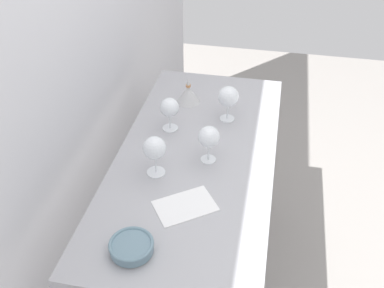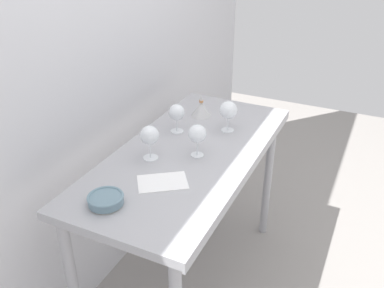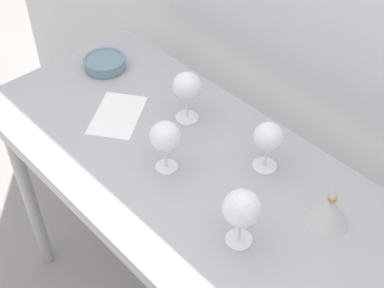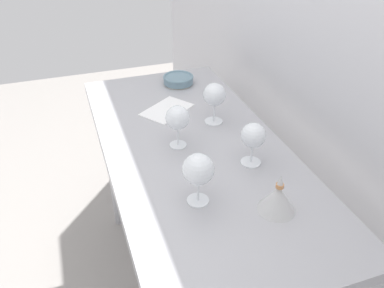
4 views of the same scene
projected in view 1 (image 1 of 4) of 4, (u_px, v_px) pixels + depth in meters
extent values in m
plane|color=gray|center=(194.00, 284.00, 2.40)|extent=(6.00, 6.00, 0.00)
cube|color=silver|center=(69.00, 57.00, 1.69)|extent=(3.80, 0.04, 2.60)
cube|color=#A4A4A9|center=(195.00, 158.00, 1.87)|extent=(1.40, 0.64, 0.04)
cube|color=#A4A4A9|center=(272.00, 169.00, 1.82)|extent=(1.40, 0.01, 0.05)
cylinder|color=#A4A4A9|center=(259.00, 156.00, 2.60)|extent=(0.05, 0.05, 0.86)
cylinder|color=#A4A4A9|center=(173.00, 145.00, 2.68)|extent=(0.05, 0.05, 0.86)
cylinder|color=white|center=(208.00, 159.00, 1.83)|extent=(0.06, 0.06, 0.00)
cylinder|color=white|center=(208.00, 152.00, 1.80)|extent=(0.01, 0.01, 0.08)
sphere|color=white|center=(209.00, 137.00, 1.76)|extent=(0.09, 0.09, 0.09)
cylinder|color=maroon|center=(209.00, 140.00, 1.77)|extent=(0.06, 0.06, 0.02)
cylinder|color=white|center=(227.00, 119.00, 2.07)|extent=(0.07, 0.07, 0.00)
cylinder|color=white|center=(228.00, 111.00, 2.04)|extent=(0.01, 0.01, 0.08)
sphere|color=white|center=(228.00, 97.00, 2.00)|extent=(0.10, 0.10, 0.10)
cylinder|color=maroon|center=(228.00, 100.00, 2.01)|extent=(0.07, 0.07, 0.02)
cylinder|color=white|center=(170.00, 128.00, 2.01)|extent=(0.07, 0.07, 0.00)
cylinder|color=white|center=(170.00, 121.00, 1.98)|extent=(0.01, 0.01, 0.07)
sphere|color=white|center=(169.00, 107.00, 1.94)|extent=(0.09, 0.09, 0.09)
cylinder|color=maroon|center=(170.00, 110.00, 1.95)|extent=(0.06, 0.06, 0.02)
cylinder|color=white|center=(156.00, 172.00, 1.76)|extent=(0.07, 0.07, 0.00)
cylinder|color=white|center=(156.00, 164.00, 1.74)|extent=(0.01, 0.01, 0.08)
sphere|color=white|center=(155.00, 148.00, 1.69)|extent=(0.09, 0.09, 0.09)
cylinder|color=maroon|center=(155.00, 151.00, 1.70)|extent=(0.06, 0.06, 0.02)
cube|color=white|center=(185.00, 206.00, 1.62)|extent=(0.24, 0.26, 0.00)
cylinder|color=beige|center=(132.00, 251.00, 1.45)|extent=(0.13, 0.13, 0.01)
cylinder|color=slate|center=(132.00, 247.00, 1.44)|extent=(0.14, 0.14, 0.03)
torus|color=slate|center=(131.00, 244.00, 1.43)|extent=(0.15, 0.15, 0.01)
cone|color=#BDBDBD|center=(188.00, 94.00, 2.16)|extent=(0.11, 0.11, 0.08)
cylinder|color=#C17F4C|center=(188.00, 86.00, 2.14)|extent=(0.02, 0.02, 0.01)
cone|color=#BDBDBD|center=(188.00, 82.00, 2.12)|extent=(0.02, 0.02, 0.03)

